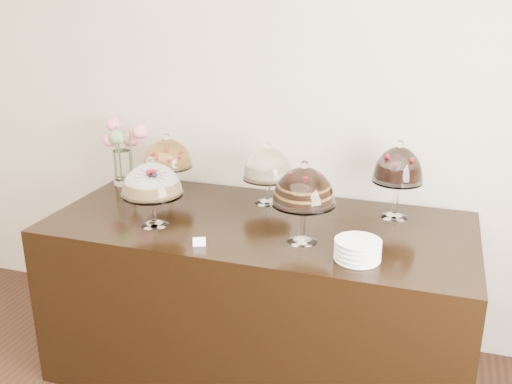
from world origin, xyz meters
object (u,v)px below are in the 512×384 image
(display_counter, at_px, (259,297))
(cake_stand_sugar_sponge, at_px, (152,183))
(flower_vase, at_px, (123,148))
(cake_stand_cheesecake, at_px, (268,166))
(cake_stand_fruit_tart, at_px, (167,156))
(cake_stand_dark_choco, at_px, (398,168))
(cake_stand_choco_layer, at_px, (304,189))
(plate_stack, at_px, (358,250))

(display_counter, xyz_separation_m, cake_stand_sugar_sponge, (-0.50, -0.21, 0.68))
(cake_stand_sugar_sponge, distance_m, flower_vase, 0.73)
(cake_stand_cheesecake, relative_size, cake_stand_fruit_tart, 0.97)
(cake_stand_cheesecake, height_order, cake_stand_dark_choco, cake_stand_dark_choco)
(cake_stand_cheesecake, height_order, cake_stand_fruit_tart, cake_stand_fruit_tart)
(cake_stand_choco_layer, distance_m, plate_stack, 0.38)
(cake_stand_choco_layer, height_order, cake_stand_cheesecake, cake_stand_choco_layer)
(plate_stack, bearing_deg, cake_stand_fruit_tart, 155.40)
(cake_stand_choco_layer, height_order, cake_stand_fruit_tart, cake_stand_choco_layer)
(cake_stand_cheesecake, distance_m, flower_vase, 0.95)
(cake_stand_sugar_sponge, bearing_deg, cake_stand_fruit_tart, 107.40)
(cake_stand_sugar_sponge, xyz_separation_m, cake_stand_dark_choco, (1.17, 0.50, 0.04))
(cake_stand_dark_choco, height_order, flower_vase, cake_stand_dark_choco)
(cake_stand_cheesecake, relative_size, cake_stand_dark_choco, 0.85)
(cake_stand_sugar_sponge, xyz_separation_m, cake_stand_cheesecake, (0.46, 0.50, -0.01))
(display_counter, height_order, flower_vase, flower_vase)
(cake_stand_cheesecake, distance_m, cake_stand_dark_choco, 0.71)
(cake_stand_sugar_sponge, relative_size, plate_stack, 1.79)
(cake_stand_choco_layer, bearing_deg, flower_vase, 158.06)
(cake_stand_cheesecake, height_order, flower_vase, flower_vase)
(plate_stack, bearing_deg, cake_stand_choco_layer, 156.85)
(cake_stand_fruit_tart, height_order, plate_stack, cake_stand_fruit_tart)
(display_counter, height_order, cake_stand_choco_layer, cake_stand_choco_layer)
(cake_stand_dark_choco, bearing_deg, cake_stand_sugar_sponge, -156.80)
(cake_stand_sugar_sponge, xyz_separation_m, plate_stack, (1.06, -0.09, -0.18))
(cake_stand_choco_layer, height_order, cake_stand_dark_choco, cake_stand_dark_choco)
(cake_stand_sugar_sponge, distance_m, plate_stack, 1.08)
(cake_stand_choco_layer, bearing_deg, cake_stand_fruit_tart, 154.96)
(display_counter, xyz_separation_m, cake_stand_fruit_tart, (-0.65, 0.26, 0.68))
(cake_stand_dark_choco, relative_size, plate_stack, 2.07)
(cake_stand_sugar_sponge, distance_m, cake_stand_dark_choco, 1.27)
(flower_vase, distance_m, plate_stack, 1.68)
(cake_stand_sugar_sponge, height_order, cake_stand_dark_choco, cake_stand_dark_choco)
(display_counter, xyz_separation_m, plate_stack, (0.56, -0.30, 0.50))
(cake_stand_choco_layer, relative_size, cake_stand_dark_choco, 0.97)
(cake_stand_cheesecake, xyz_separation_m, flower_vase, (-0.95, 0.05, 0.01))
(display_counter, distance_m, cake_stand_choco_layer, 0.79)
(cake_stand_dark_choco, xyz_separation_m, cake_stand_fruit_tart, (-1.31, -0.03, -0.04))
(cake_stand_dark_choco, distance_m, cake_stand_fruit_tart, 1.32)
(cake_stand_dark_choco, bearing_deg, cake_stand_choco_layer, -130.01)
(cake_stand_sugar_sponge, bearing_deg, plate_stack, -4.60)
(cake_stand_sugar_sponge, height_order, plate_stack, cake_stand_sugar_sponge)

